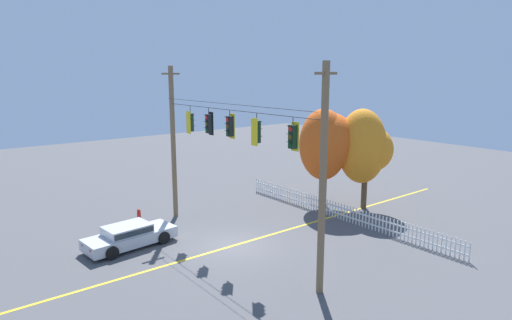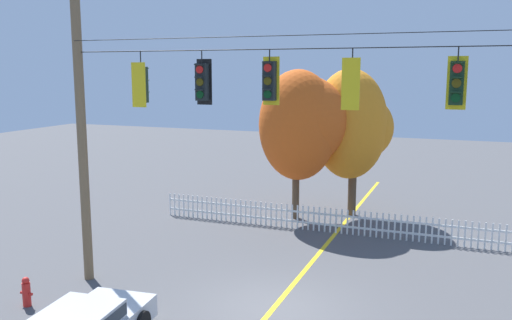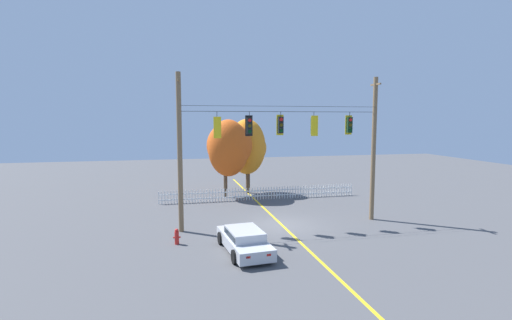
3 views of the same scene
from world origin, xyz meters
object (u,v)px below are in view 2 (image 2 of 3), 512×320
traffic_signal_eastbound_side (141,85)px  fire_hydrant (26,292)px  traffic_signal_northbound_secondary (352,84)px  autumn_maple_near_fence (301,123)px  traffic_signal_northbound_primary (270,81)px  traffic_signal_westbound_side (202,82)px  autumn_maple_mid (352,126)px  traffic_signal_southbound_primary (457,83)px

traffic_signal_eastbound_side → fire_hydrant: bearing=-137.3°
traffic_signal_northbound_secondary → autumn_maple_near_fence: (-3.82, 8.68, -1.82)m
traffic_signal_northbound_primary → traffic_signal_northbound_secondary: same height
traffic_signal_westbound_side → traffic_signal_northbound_secondary: 3.95m
traffic_signal_northbound_primary → autumn_maple_mid: 10.41m
traffic_signal_northbound_secondary → traffic_signal_southbound_primary: (2.33, 0.02, 0.04)m
autumn_maple_near_fence → autumn_maple_mid: bearing=40.0°
traffic_signal_westbound_side → fire_hydrant: size_ratio=1.73×
traffic_signal_northbound_secondary → fire_hydrant: size_ratio=1.76×
traffic_signal_northbound_primary → traffic_signal_westbound_side: bearing=-180.0°
autumn_maple_near_fence → autumn_maple_mid: autumn_maple_mid is taller
traffic_signal_eastbound_side → traffic_signal_southbound_primary: (8.15, 0.02, 0.11)m
autumn_maple_near_fence → traffic_signal_westbound_side: bearing=-90.9°
traffic_signal_northbound_secondary → traffic_signal_westbound_side: bearing=179.7°
traffic_signal_eastbound_side → traffic_signal_northbound_secondary: bearing=-0.0°
traffic_signal_southbound_primary → traffic_signal_northbound_primary: bearing=180.0°
traffic_signal_northbound_secondary → autumn_maple_near_fence: 9.65m
traffic_signal_eastbound_side → traffic_signal_northbound_primary: (3.75, 0.02, 0.13)m
traffic_signal_northbound_primary → autumn_maple_near_fence: (-1.75, 8.66, -1.88)m
traffic_signal_westbound_side → autumn_maple_near_fence: 8.85m
traffic_signal_eastbound_side → traffic_signal_westbound_side: bearing=0.6°
traffic_signal_southbound_primary → traffic_signal_northbound_secondary: bearing=-179.5°
traffic_signal_northbound_primary → traffic_signal_northbound_secondary: (2.07, -0.02, -0.05)m
autumn_maple_mid → traffic_signal_northbound_secondary: bearing=-79.0°
traffic_signal_eastbound_side → autumn_maple_mid: (3.84, 10.22, -1.94)m
traffic_signal_northbound_secondary → autumn_maple_mid: (-1.98, 10.22, -2.02)m
traffic_signal_southbound_primary → autumn_maple_mid: bearing=112.9°
traffic_signal_northbound_primary → traffic_signal_eastbound_side: bearing=-179.7°
traffic_signal_northbound_primary → traffic_signal_northbound_secondary: size_ratio=0.96×
traffic_signal_eastbound_side → fire_hydrant: traffic_signal_eastbound_side is taller
traffic_signal_eastbound_side → autumn_maple_mid: size_ratio=0.24×
autumn_maple_near_fence → traffic_signal_eastbound_side: bearing=-103.0°
traffic_signal_northbound_primary → fire_hydrant: (-6.15, -2.23, -5.64)m
traffic_signal_westbound_side → traffic_signal_southbound_primary: 6.28m
traffic_signal_southbound_primary → autumn_maple_near_fence: size_ratio=0.22×
traffic_signal_westbound_side → traffic_signal_northbound_primary: (1.88, 0.00, 0.04)m
traffic_signal_westbound_side → autumn_maple_near_fence: size_ratio=0.22×
traffic_signal_northbound_primary → fire_hydrant: bearing=-160.0°
traffic_signal_northbound_secondary → traffic_signal_southbound_primary: bearing=0.5°
traffic_signal_northbound_secondary → traffic_signal_southbound_primary: 2.33m
traffic_signal_eastbound_side → traffic_signal_westbound_side: (1.87, 0.02, 0.09)m
traffic_signal_westbound_side → autumn_maple_near_fence: bearing=89.1°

